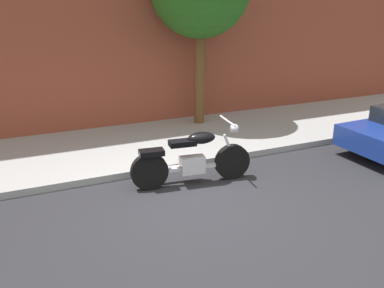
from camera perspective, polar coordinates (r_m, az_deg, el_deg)
name	(u,v)px	position (r m, az deg, el deg)	size (l,w,h in m)	color
ground_plane	(190,202)	(7.02, -0.25, -8.05)	(60.00, 60.00, 0.00)	#28282D
sidewalk	(140,145)	(9.50, -7.20, -0.18)	(20.09, 3.10, 0.14)	#9D9D9D
motorcycle	(192,160)	(7.49, -0.03, -2.20)	(2.28, 0.70, 1.18)	black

